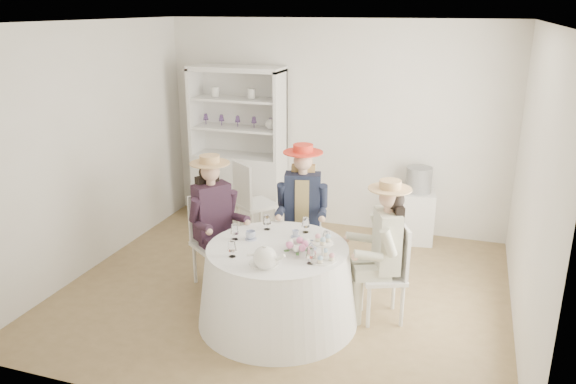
% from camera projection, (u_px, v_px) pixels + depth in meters
% --- Properties ---
extents(ground, '(4.50, 4.50, 0.00)m').
position_uv_depth(ground, '(285.00, 289.00, 5.91)').
color(ground, olive).
rests_on(ground, ground).
extents(ceiling, '(4.50, 4.50, 0.00)m').
position_uv_depth(ceiling, '(285.00, 22.00, 5.06)').
color(ceiling, white).
rests_on(ceiling, wall_back).
extents(wall_back, '(4.50, 0.00, 4.50)m').
position_uv_depth(wall_back, '(334.00, 126.00, 7.29)').
color(wall_back, silver).
rests_on(wall_back, ground).
extents(wall_front, '(4.50, 0.00, 4.50)m').
position_uv_depth(wall_front, '(188.00, 244.00, 3.68)').
color(wall_front, silver).
rests_on(wall_front, ground).
extents(wall_left, '(0.00, 4.50, 4.50)m').
position_uv_depth(wall_left, '(91.00, 149.00, 6.16)').
color(wall_left, silver).
rests_on(wall_left, ground).
extents(wall_right, '(0.00, 4.50, 4.50)m').
position_uv_depth(wall_right, '(533.00, 188.00, 4.81)').
color(wall_right, silver).
rests_on(wall_right, ground).
extents(tea_table, '(1.50, 1.50, 0.75)m').
position_uv_depth(tea_table, '(278.00, 284.00, 5.23)').
color(tea_table, white).
rests_on(tea_table, ground).
extents(hutch, '(1.35, 0.74, 2.10)m').
position_uv_depth(hutch, '(240.00, 167.00, 7.64)').
color(hutch, silver).
rests_on(hutch, ground).
extents(side_table, '(0.48, 0.48, 0.65)m').
position_uv_depth(side_table, '(416.00, 216.00, 7.04)').
color(side_table, silver).
rests_on(side_table, ground).
extents(hatbox, '(0.34, 0.34, 0.31)m').
position_uv_depth(hatbox, '(419.00, 180.00, 6.89)').
color(hatbox, black).
rests_on(hatbox, side_table).
extents(guest_left, '(0.61, 0.58, 1.42)m').
position_uv_depth(guest_left, '(213.00, 214.00, 5.76)').
color(guest_left, silver).
rests_on(guest_left, ground).
extents(guest_mid, '(0.56, 0.59, 1.48)m').
position_uv_depth(guest_mid, '(302.00, 203.00, 5.98)').
color(guest_mid, silver).
rests_on(guest_mid, ground).
extents(guest_right, '(0.57, 0.52, 1.38)m').
position_uv_depth(guest_right, '(384.00, 243.00, 5.13)').
color(guest_right, silver).
rests_on(guest_right, ground).
extents(spare_chair, '(0.60, 0.60, 1.04)m').
position_uv_depth(spare_chair, '(251.00, 200.00, 6.93)').
color(spare_chair, silver).
rests_on(spare_chair, ground).
extents(teacup_a, '(0.11, 0.11, 0.08)m').
position_uv_depth(teacup_a, '(251.00, 236.00, 5.27)').
color(teacup_a, white).
rests_on(teacup_a, tea_table).
extents(teacup_b, '(0.08, 0.08, 0.06)m').
position_uv_depth(teacup_b, '(296.00, 234.00, 5.32)').
color(teacup_b, white).
rests_on(teacup_b, tea_table).
extents(teacup_c, '(0.10, 0.10, 0.06)m').
position_uv_depth(teacup_c, '(312.00, 245.00, 5.07)').
color(teacup_c, white).
rests_on(teacup_c, tea_table).
extents(flower_bowl, '(0.28, 0.28, 0.06)m').
position_uv_depth(flower_bowl, '(299.00, 247.00, 5.06)').
color(flower_bowl, white).
rests_on(flower_bowl, tea_table).
extents(flower_arrangement, '(0.17, 0.17, 0.06)m').
position_uv_depth(flower_arrangement, '(297.00, 245.00, 4.95)').
color(flower_arrangement, pink).
rests_on(flower_arrangement, tea_table).
extents(table_teapot, '(0.28, 0.20, 0.21)m').
position_uv_depth(table_teapot, '(265.00, 258.00, 4.69)').
color(table_teapot, white).
rests_on(table_teapot, tea_table).
extents(sandwich_plate, '(0.26, 0.26, 0.06)m').
position_uv_depth(sandwich_plate, '(264.00, 262.00, 4.78)').
color(sandwich_plate, white).
rests_on(sandwich_plate, tea_table).
extents(cupcake_stand, '(0.24, 0.24, 0.23)m').
position_uv_depth(cupcake_stand, '(323.00, 251.00, 4.82)').
color(cupcake_stand, white).
rests_on(cupcake_stand, tea_table).
extents(stemware_set, '(0.94, 0.94, 0.15)m').
position_uv_depth(stemware_set, '(277.00, 240.00, 5.09)').
color(stemware_set, white).
rests_on(stemware_set, tea_table).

